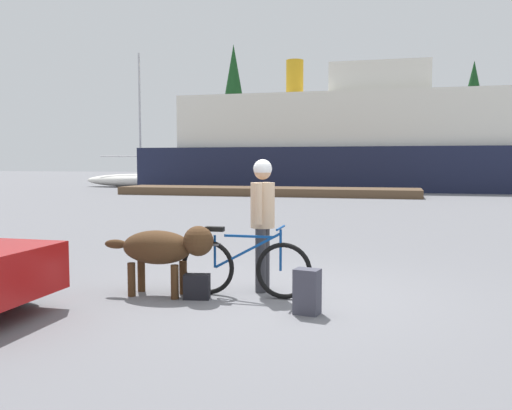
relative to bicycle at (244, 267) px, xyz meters
The scene contains 12 objects.
ground_plane 0.58m from the bicycle, 21.10° to the left, with size 160.00×160.00×0.00m, color slate.
bicycle is the anchor object (origin of this frame).
person_cyclist 0.79m from the bicycle, 68.81° to the left, with size 0.32×0.53×1.75m.
dog 1.05m from the bicycle, 169.00° to the right, with size 1.50×0.51×0.91m.
backpack 1.09m from the bicycle, 33.42° to the right, with size 0.28×0.20×0.51m, color #3F3F4C.
handbag_pannier 0.64m from the bicycle, 154.22° to the right, with size 0.32×0.18×0.31m, color black.
dock_pier 21.40m from the bicycle, 102.49° to the left, with size 15.39×2.86×0.40m, color brown.
ferry_boat 28.63m from the bicycle, 93.10° to the left, with size 24.29×7.59×8.18m.
sailboat_moored 31.35m from the bicycle, 118.50° to the left, with size 8.04×2.25×8.94m.
pine_tree_far_left 43.11m from the bicycle, 106.82° to the left, with size 3.40×3.40×12.07m.
pine_tree_center 42.61m from the bicycle, 91.10° to the left, with size 3.81×3.81×9.10m.
pine_tree_mid_back 48.59m from the bicycle, 79.84° to the left, with size 3.82×3.82×10.89m.
Camera 1 is at (1.46, -6.81, 1.72)m, focal length 38.62 mm.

